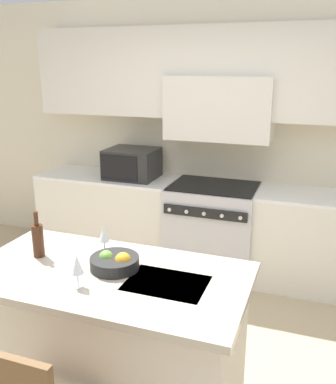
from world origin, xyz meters
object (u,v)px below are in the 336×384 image
at_px(range_stove, 213,229).
at_px(wine_glass_far, 104,235).
at_px(microwave, 132,163).
at_px(wine_glass_near, 77,266).
at_px(wine_bottle, 38,239).
at_px(fruit_bowl, 115,262).

bearing_deg(range_stove, wine_glass_far, -98.94).
relative_size(microwave, wine_glass_near, 2.80).
relative_size(wine_bottle, fruit_bowl, 1.02).
distance_m(range_stove, fruit_bowl, 1.98).
height_order(wine_glass_near, wine_glass_far, same).
xyz_separation_m(range_stove, microwave, (-0.88, 0.02, 0.60)).
bearing_deg(wine_glass_far, microwave, 109.06).
relative_size(wine_glass_far, fruit_bowl, 0.64).
height_order(range_stove, fruit_bowl, fruit_bowl).
distance_m(microwave, wine_glass_near, 2.30).
distance_m(wine_glass_far, fruit_bowl, 0.25).
xyz_separation_m(wine_glass_near, wine_glass_far, (-0.07, 0.43, 0.00)).
relative_size(range_stove, wine_glass_far, 4.99).
height_order(microwave, wine_bottle, microwave).
distance_m(range_stove, wine_glass_far, 1.86).
bearing_deg(fruit_bowl, wine_glass_near, -108.63).
bearing_deg(range_stove, microwave, 178.79).
height_order(wine_bottle, fruit_bowl, wine_bottle).
relative_size(microwave, fruit_bowl, 1.79).
relative_size(range_stove, microwave, 1.78).
xyz_separation_m(wine_bottle, fruit_bowl, (0.52, 0.01, -0.07)).
bearing_deg(wine_glass_far, fruit_bowl, -46.88).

